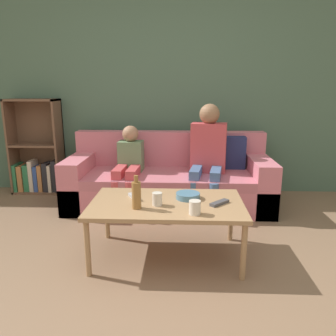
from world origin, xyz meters
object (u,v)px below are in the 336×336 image
Objects in this scene: person_adult at (208,150)px; bookshelf at (38,159)px; snack_bowl at (188,196)px; cup_near at (195,207)px; tv_remote_0 at (135,197)px; bottle at (136,195)px; person_child at (129,163)px; tv_remote_1 at (219,203)px; coffee_table at (167,207)px; couch at (170,181)px; cup_far at (157,199)px.

bookshelf is at bearing 176.46° from person_adult.
person_adult is at bearing 77.50° from snack_bowl.
cup_near is 0.32m from snack_bowl.
snack_bowl reaches higher than tv_remote_0.
person_adult is 4.60× the size of bottle.
tv_remote_0 is (0.20, -0.97, -0.04)m from person_child.
cup_near is 0.40× the size of bottle.
bookshelf is 6.59× the size of tv_remote_0.
tv_remote_0 is at bearing -144.11° from tv_remote_1.
coffee_table is 0.31m from cup_near.
coffee_table is 0.39m from tv_remote_1.
couch reaches higher than tv_remote_1.
person_child reaches higher than bottle.
bottle is (-0.59, -1.23, -0.09)m from person_adult.
person_child is 1.37m from tv_remote_1.
bottle reaches higher than cup_near.
cup_far is 0.24m from tv_remote_0.
bottle reaches higher than cup_far.
couch reaches higher than snack_bowl.
tv_remote_0 is (-0.63, -1.02, -0.18)m from person_adult.
person_child reaches higher than couch.
person_child is at bearing 101.70° from bottle.
coffee_table is 6.22× the size of snack_bowl.
couch is at bearing 178.95° from person_adult.
tv_remote_0 is 0.23m from bottle.
tv_remote_0 is 0.41m from snack_bowl.
coffee_table is 0.27m from tv_remote_0.
cup_near is (-0.18, -1.32, -0.14)m from person_adult.
couch is 1.34m from bottle.
tv_remote_1 is at bearing -80.32° from person_adult.
coffee_table is at bearing 46.39° from cup_far.
person_child is 0.99m from tv_remote_0.
person_adult is 1.21m from tv_remote_0.
coffee_table is 1.18m from person_adult.
couch is 9.01× the size of bottle.
couch is 1.91× the size of coffee_table.
person_adult is 0.84m from person_child.
cup_near is 0.54m from tv_remote_0.
bottle reaches higher than tv_remote_0.
couch reaches higher than cup_near.
person_child is 1.21m from bottle.
cup_far is at bearing 25.66° from bottle.
cup_near is at bearing -48.79° from coffee_table.
cup_far reaches higher than coffee_table.
person_child is 9.16× the size of cup_near.
tv_remote_0 is 0.95× the size of snack_bowl.
bottle is at bearing -106.00° from tv_remote_0.
cup_far is 0.46m from tv_remote_1.
person_child is 1.43m from cup_near.
cup_near reaches higher than tv_remote_1.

